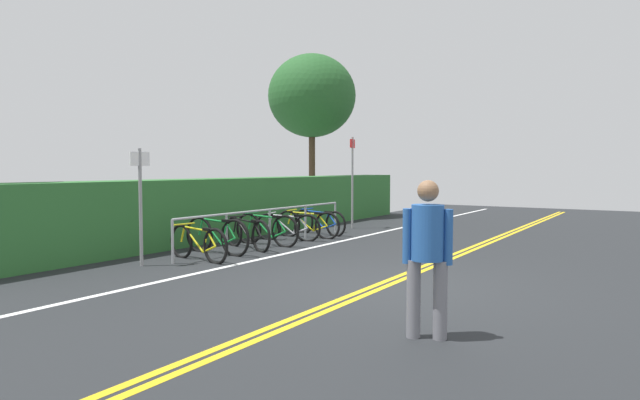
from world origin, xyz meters
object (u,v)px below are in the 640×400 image
sign_post_near (140,195)px  bicycle_0 (198,243)px  bicycle_2 (247,233)px  pedestrian (427,249)px  bicycle_5 (307,224)px  bicycle_1 (217,236)px  bicycle_3 (267,230)px  bike_rack (270,218)px  tree_mid (312,96)px  bicycle_6 (319,222)px  sign_post_far (352,174)px  bicycle_4 (288,227)px

sign_post_near → bicycle_0: bearing=-24.0°
bicycle_2 → pedestrian: bearing=-124.4°
bicycle_5 → bicycle_1: bearing=178.2°
bicycle_1 → bicycle_3: size_ratio=1.00×
pedestrian → bicycle_1: bearing=62.3°
bike_rack → tree_mid: size_ratio=1.01×
bicycle_1 → bicycle_2: (0.85, -0.07, -0.03)m
bicycle_3 → pedestrian: (-4.39, -5.44, 0.55)m
pedestrian → bicycle_6: bearing=39.6°
sign_post_far → bicycle_4: bearing=179.7°
bicycle_0 → sign_post_far: (6.26, 0.24, 1.20)m
sign_post_near → sign_post_far: sign_post_far is taller
bike_rack → bicycle_2: (-0.72, 0.05, -0.27)m
pedestrian → tree_mid: size_ratio=0.28×
bicycle_2 → bicycle_6: bicycle_2 is taller
bicycle_2 → tree_mid: bearing=23.2°
bicycle_0 → bicycle_6: bearing=3.3°
bicycle_1 → bicycle_3: 1.49m
bicycle_2 → sign_post_far: bearing=0.7°
bicycle_4 → tree_mid: tree_mid is taller
bicycle_4 → bicycle_5: size_ratio=0.90×
bicycle_2 → pedestrian: size_ratio=1.07×
bicycle_3 → sign_post_near: sign_post_near is taller
bicycle_4 → bicycle_2: bearing=-177.3°
bicycle_0 → bicycle_1: 0.81m
bicycle_3 → bicycle_4: (0.91, 0.09, -0.03)m
bicycle_2 → bicycle_6: 2.96m
bike_rack → pedestrian: pedestrian is taller
bike_rack → sign_post_far: sign_post_far is taller
bicycle_4 → sign_post_near: size_ratio=0.78×
bicycle_1 → sign_post_near: sign_post_near is taller
pedestrian → bicycle_2: bearing=55.6°
bicycle_0 → tree_mid: size_ratio=0.30×
bicycle_3 → bicycle_4: bicycle_3 is taller
bike_rack → bicycle_0: size_ratio=3.40×
bicycle_4 → sign_post_far: bearing=-0.3°
bicycle_2 → bicycle_4: bicycle_2 is taller
pedestrian → bicycle_0: bearing=68.0°
bicycle_3 → bicycle_0: bearing=-175.8°
bicycle_1 → tree_mid: 9.41m
bicycle_5 → bicycle_3: bearing=179.6°
bike_rack → bicycle_1: bike_rack is taller
bicycle_5 → sign_post_far: 2.68m
bike_rack → pedestrian: bearing=-129.5°
bicycle_3 → bicycle_2: bearing=178.4°
bicycle_6 → sign_post_far: sign_post_far is taller
bicycle_3 → bicycle_6: bicycle_3 is taller
bicycle_5 → sign_post_far: sign_post_far is taller
tree_mid → bicycle_5: bearing=-147.8°
bike_rack → bicycle_4: (0.84, 0.12, -0.28)m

